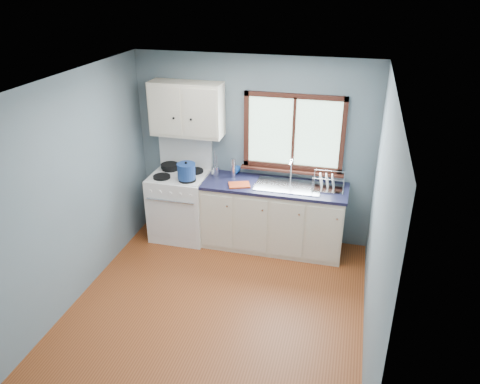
% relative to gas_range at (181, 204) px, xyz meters
% --- Properties ---
extents(floor, '(3.20, 3.60, 0.02)m').
position_rel_gas_range_xyz_m(floor, '(0.95, -1.47, -0.50)').
color(floor, brown).
rests_on(floor, ground).
extents(ceiling, '(3.20, 3.60, 0.02)m').
position_rel_gas_range_xyz_m(ceiling, '(0.95, -1.47, 2.02)').
color(ceiling, white).
rests_on(ceiling, wall_back).
extents(wall_back, '(3.20, 0.02, 2.50)m').
position_rel_gas_range_xyz_m(wall_back, '(0.95, 0.34, 0.76)').
color(wall_back, slate).
rests_on(wall_back, ground).
extents(wall_front, '(3.20, 0.02, 2.50)m').
position_rel_gas_range_xyz_m(wall_front, '(0.95, -3.28, 0.76)').
color(wall_front, slate).
rests_on(wall_front, ground).
extents(wall_left, '(0.02, 3.60, 2.50)m').
position_rel_gas_range_xyz_m(wall_left, '(-0.66, -1.47, 0.76)').
color(wall_left, slate).
rests_on(wall_left, ground).
extents(wall_right, '(0.02, 3.60, 2.50)m').
position_rel_gas_range_xyz_m(wall_right, '(2.56, -1.47, 0.76)').
color(wall_right, slate).
rests_on(wall_right, ground).
extents(gas_range, '(0.76, 0.69, 1.36)m').
position_rel_gas_range_xyz_m(gas_range, '(0.00, 0.00, 0.00)').
color(gas_range, white).
rests_on(gas_range, floor).
extents(base_cabinets, '(1.85, 0.60, 0.88)m').
position_rel_gas_range_xyz_m(base_cabinets, '(1.31, 0.02, -0.08)').
color(base_cabinets, beige).
rests_on(base_cabinets, floor).
extents(countertop, '(1.89, 0.64, 0.04)m').
position_rel_gas_range_xyz_m(countertop, '(1.31, 0.02, 0.41)').
color(countertop, black).
rests_on(countertop, base_cabinets).
extents(sink, '(0.84, 0.46, 0.44)m').
position_rel_gas_range_xyz_m(sink, '(1.49, 0.02, 0.37)').
color(sink, silver).
rests_on(sink, countertop).
extents(window, '(1.36, 0.10, 1.03)m').
position_rel_gas_range_xyz_m(window, '(1.48, 0.30, 0.98)').
color(window, '#9EC6A8').
rests_on(window, wall_back).
extents(upper_cabinets, '(0.95, 0.35, 0.70)m').
position_rel_gas_range_xyz_m(upper_cabinets, '(0.10, 0.15, 1.31)').
color(upper_cabinets, beige).
rests_on(upper_cabinets, wall_back).
extents(skillet, '(0.37, 0.25, 0.05)m').
position_rel_gas_range_xyz_m(skillet, '(-0.18, 0.14, 0.49)').
color(skillet, black).
rests_on(skillet, gas_range).
extents(stockpot, '(0.27, 0.27, 0.24)m').
position_rel_gas_range_xyz_m(stockpot, '(0.17, -0.16, 0.57)').
color(stockpot, navy).
rests_on(stockpot, gas_range).
extents(utensil_crock, '(0.13, 0.13, 0.33)m').
position_rel_gas_range_xyz_m(utensil_crock, '(0.48, 0.11, 0.50)').
color(utensil_crock, silver).
rests_on(utensil_crock, countertop).
extents(thermos, '(0.07, 0.07, 0.26)m').
position_rel_gas_range_xyz_m(thermos, '(0.73, 0.13, 0.56)').
color(thermos, silver).
rests_on(thermos, countertop).
extents(soap_bottle, '(0.11, 0.11, 0.25)m').
position_rel_gas_range_xyz_m(soap_bottle, '(0.71, 0.20, 0.55)').
color(soap_bottle, blue).
rests_on(soap_bottle, countertop).
extents(dish_towel, '(0.32, 0.27, 0.02)m').
position_rel_gas_range_xyz_m(dish_towel, '(0.87, -0.12, 0.44)').
color(dish_towel, '#C1421B').
rests_on(dish_towel, countertop).
extents(dish_rack, '(0.40, 0.31, 0.21)m').
position_rel_gas_range_xyz_m(dish_rack, '(1.98, 0.06, 0.48)').
color(dish_rack, silver).
rests_on(dish_rack, countertop).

